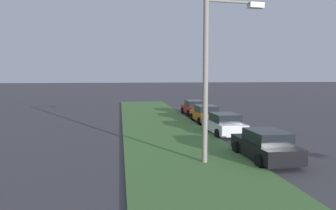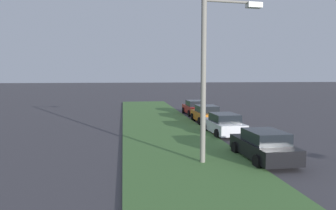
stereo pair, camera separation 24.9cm
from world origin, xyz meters
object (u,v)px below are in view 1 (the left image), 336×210
parked_car_white (224,124)px  parked_car_red (194,108)px  parked_car_orange (206,114)px  streetlight (213,68)px  parked_car_black (265,146)px

parked_car_white → parked_car_red: same height
parked_car_white → parked_car_orange: size_ratio=1.01×
parked_car_orange → streetlight: (-12.68, 3.11, 3.67)m
parked_car_black → parked_car_red: same height
parked_car_orange → parked_car_white: bearing=177.0°
parked_car_orange → parked_car_black: bearing=177.7°
parked_car_orange → streetlight: streetlight is taller
parked_car_orange → streetlight: size_ratio=0.58×
parked_car_black → parked_car_orange: 12.44m
parked_car_black → streetlight: streetlight is taller
streetlight → parked_car_white: bearing=-22.2°
parked_car_white → streetlight: bearing=155.5°
parked_car_black → streetlight: size_ratio=0.58×
parked_car_white → parked_car_orange: bearing=-4.8°
parked_car_white → parked_car_orange: same height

